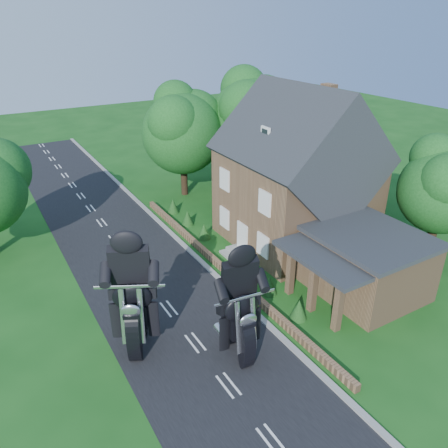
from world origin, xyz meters
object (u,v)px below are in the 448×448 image
house (296,178)px  annex (364,262)px  motorcycle_follow (137,331)px  garden_wall (221,266)px  motorcycle_lead (238,340)px

house → annex: bearing=-95.2°
motorcycle_follow → house: bearing=-131.9°
garden_wall → motorcycle_lead: motorcycle_lead is taller
motorcycle_lead → motorcycle_follow: (-3.65, 2.77, 0.06)m
garden_wall → annex: size_ratio=3.12×
house → motorcycle_follow: bearing=-159.0°
annex → motorcycle_follow: (-12.24, 1.87, -0.85)m
garden_wall → house: house is taller
motorcycle_lead → annex: bearing=-168.3°
motorcycle_lead → motorcycle_follow: bearing=-31.4°
annex → motorcycle_follow: bearing=171.3°
garden_wall → motorcycle_lead: size_ratio=11.95×
house → motorcycle_follow: size_ratio=5.21×
house → annex: 7.30m
garden_wall → house: bearing=9.2°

